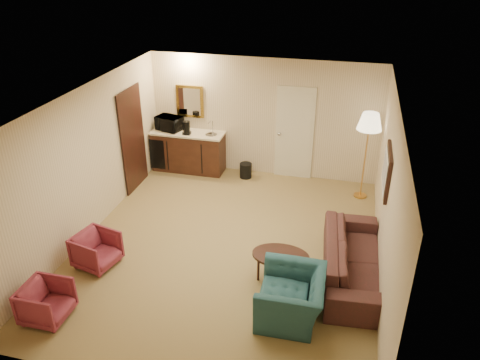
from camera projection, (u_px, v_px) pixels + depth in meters
The scene contains 12 objects.
ground at pixel (227, 246), 8.10m from camera, with size 6.00×6.00×0.00m, color olive.
room_walls at pixel (232, 137), 8.00m from camera, with size 5.02×6.01×2.61m.
wetbar_cabinet at pixel (189, 151), 10.59m from camera, with size 1.64×0.58×0.92m, color #3C1E13.
sofa at pixel (354, 253), 7.17m from camera, with size 2.27×0.66×0.89m, color black.
teal_armchair at pixel (291, 290), 6.41m from camera, with size 1.03×0.67×0.90m, color #1D4549.
rose_chair_near at pixel (96, 249), 7.49m from camera, with size 0.61×0.58×0.63m, color maroon.
rose_chair_far at pixel (46, 301), 6.43m from camera, with size 0.60×0.56×0.62m, color maroon.
coffee_table at pixel (280, 268), 7.16m from camera, with size 0.87×0.59×0.50m, color black.
floor_lamp at pixel (365, 156), 9.26m from camera, with size 0.48×0.48×1.81m, color gold.
waste_bin at pixel (246, 170), 10.37m from camera, with size 0.27×0.27×0.33m, color black.
microwave at pixel (169, 122), 10.43m from camera, with size 0.56×0.31×0.38m, color black.
coffee_maker at pixel (186, 128), 10.21m from camera, with size 0.16×0.16×0.30m, color black.
Camera 1 is at (1.82, -6.43, 4.73)m, focal length 35.00 mm.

